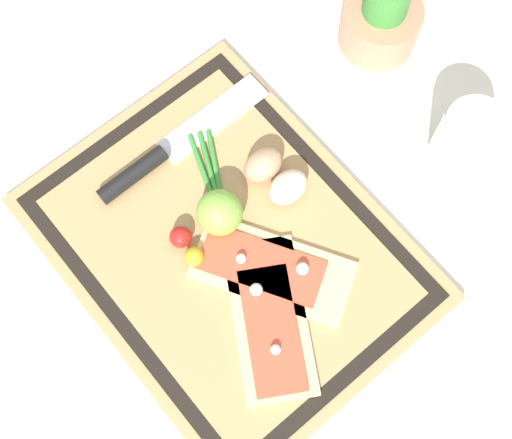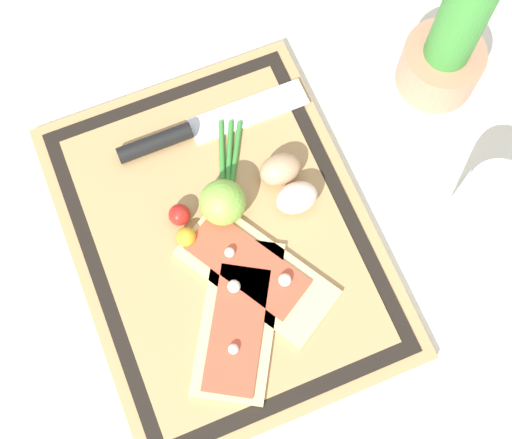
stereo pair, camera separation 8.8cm
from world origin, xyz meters
TOP-DOWN VIEW (x-y plane):
  - ground_plane at (0.00, 0.00)m, footprint 6.00×6.00m
  - cutting_board at (0.00, 0.00)m, footprint 0.47×0.37m
  - pizza_slice_near at (0.11, -0.02)m, footprint 0.21×0.18m
  - pizza_slice_far at (0.06, 0.02)m, footprint 0.21×0.17m
  - knife at (-0.15, 0.00)m, footprint 0.04×0.26m
  - egg_brown at (-0.05, 0.10)m, footprint 0.04×0.05m
  - egg_pink at (-0.01, 0.10)m, footprint 0.04×0.05m
  - lime at (-0.03, 0.01)m, footprint 0.06×0.06m
  - cherry_tomato_red at (-0.04, -0.04)m, footprint 0.03×0.03m
  - cherry_tomato_yellow at (-0.01, -0.04)m, footprint 0.02×0.02m
  - scallion_bunch at (0.01, -0.00)m, footprint 0.31×0.17m
  - herb_pot at (-0.11, 0.36)m, footprint 0.11×0.11m
  - sauce_jar at (0.09, 0.32)m, footprint 0.08×0.08m

SIDE VIEW (x-z plane):
  - ground_plane at x=0.00m, z-range 0.00..0.00m
  - cutting_board at x=0.00m, z-range 0.00..0.02m
  - scallion_bunch at x=0.01m, z-range 0.02..0.02m
  - pizza_slice_near at x=0.11m, z-range 0.01..0.03m
  - pizza_slice_far at x=0.06m, z-range 0.01..0.03m
  - knife at x=-0.15m, z-range 0.01..0.03m
  - cherry_tomato_yellow at x=-0.01m, z-range 0.02..0.04m
  - cherry_tomato_red at x=-0.04m, z-range 0.02..0.04m
  - egg_brown at x=-0.05m, z-range 0.02..0.06m
  - egg_pink at x=-0.01m, z-range 0.02..0.06m
  - sauce_jar at x=0.09m, z-range -0.01..0.08m
  - lime at x=-0.03m, z-range 0.02..0.07m
  - herb_pot at x=-0.11m, z-range -0.04..0.21m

